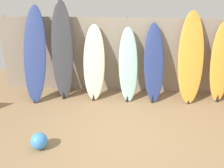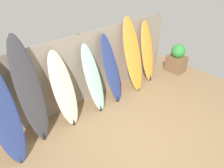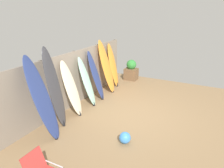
{
  "view_description": "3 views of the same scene",
  "coord_description": "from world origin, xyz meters",
  "px_view_note": "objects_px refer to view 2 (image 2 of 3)",
  "views": [
    {
      "loc": [
        0.05,
        -3.76,
        2.68
      ],
      "look_at": [
        -0.24,
        0.55,
        0.79
      ],
      "focal_mm": 40.0,
      "sensor_mm": 36.0,
      "label": 1
    },
    {
      "loc": [
        -2.6,
        -2.02,
        3.4
      ],
      "look_at": [
        0.09,
        0.97,
        0.93
      ],
      "focal_mm": 35.0,
      "sensor_mm": 36.0,
      "label": 2
    },
    {
      "loc": [
        -5.56,
        -2.24,
        3.14
      ],
      "look_at": [
        -0.4,
        0.44,
        1.07
      ],
      "focal_mm": 35.0,
      "sensor_mm": 36.0,
      "label": 3
    }
  ],
  "objects_px": {
    "planter_box": "(177,59)",
    "surfboard_charcoal_1": "(30,92)",
    "surfboard_seafoam_3": "(93,79)",
    "surfboard_navy_4": "(111,70)",
    "surfboard_orange_6": "(147,52)",
    "surfboard_cream_2": "(64,89)",
    "surfboard_navy_0": "(0,110)",
    "surfboard_orange_5": "(133,55)"
  },
  "relations": [
    {
      "from": "planter_box",
      "to": "surfboard_orange_5",
      "type": "bearing_deg",
      "value": 170.96
    },
    {
      "from": "surfboard_charcoal_1",
      "to": "surfboard_orange_6",
      "type": "height_order",
      "value": "surfboard_charcoal_1"
    },
    {
      "from": "surfboard_orange_5",
      "to": "surfboard_charcoal_1",
      "type": "bearing_deg",
      "value": -179.94
    },
    {
      "from": "surfboard_cream_2",
      "to": "planter_box",
      "type": "xyz_separation_m",
      "value": [
        3.95,
        -0.29,
        -0.4
      ]
    },
    {
      "from": "surfboard_cream_2",
      "to": "surfboard_orange_6",
      "type": "xyz_separation_m",
      "value": [
        2.85,
        0.07,
        0.04
      ]
    },
    {
      "from": "surfboard_charcoal_1",
      "to": "surfboard_cream_2",
      "type": "relative_size",
      "value": 1.32
    },
    {
      "from": "surfboard_navy_4",
      "to": "surfboard_cream_2",
      "type": "bearing_deg",
      "value": 178.76
    },
    {
      "from": "surfboard_navy_4",
      "to": "surfboard_orange_6",
      "type": "relative_size",
      "value": 0.98
    },
    {
      "from": "surfboard_navy_4",
      "to": "surfboard_orange_5",
      "type": "bearing_deg",
      "value": 1.83
    },
    {
      "from": "surfboard_seafoam_3",
      "to": "surfboard_navy_4",
      "type": "distance_m",
      "value": 0.58
    },
    {
      "from": "surfboard_cream_2",
      "to": "surfboard_seafoam_3",
      "type": "relative_size",
      "value": 1.03
    },
    {
      "from": "surfboard_seafoam_3",
      "to": "surfboard_orange_6",
      "type": "distance_m",
      "value": 2.07
    },
    {
      "from": "planter_box",
      "to": "surfboard_charcoal_1",
      "type": "bearing_deg",
      "value": 176.55
    },
    {
      "from": "surfboard_charcoal_1",
      "to": "surfboard_cream_2",
      "type": "distance_m",
      "value": 0.76
    },
    {
      "from": "surfboard_cream_2",
      "to": "surfboard_orange_6",
      "type": "height_order",
      "value": "surfboard_orange_6"
    },
    {
      "from": "surfboard_seafoam_3",
      "to": "surfboard_orange_5",
      "type": "xyz_separation_m",
      "value": [
        1.38,
        0.03,
        0.18
      ]
    },
    {
      "from": "surfboard_charcoal_1",
      "to": "surfboard_navy_0",
      "type": "bearing_deg",
      "value": -167.93
    },
    {
      "from": "surfboard_navy_0",
      "to": "surfboard_navy_4",
      "type": "relative_size",
      "value": 1.21
    },
    {
      "from": "surfboard_navy_0",
      "to": "surfboard_navy_4",
      "type": "bearing_deg",
      "value": 2.27
    },
    {
      "from": "surfboard_orange_5",
      "to": "surfboard_orange_6",
      "type": "bearing_deg",
      "value": 5.8
    },
    {
      "from": "surfboard_orange_6",
      "to": "surfboard_orange_5",
      "type": "bearing_deg",
      "value": -174.2
    },
    {
      "from": "surfboard_seafoam_3",
      "to": "surfboard_navy_4",
      "type": "xyz_separation_m",
      "value": [
        0.57,
        0.0,
        0.04
      ]
    },
    {
      "from": "surfboard_seafoam_3",
      "to": "surfboard_navy_4",
      "type": "height_order",
      "value": "surfboard_navy_4"
    },
    {
      "from": "surfboard_charcoal_1",
      "to": "surfboard_navy_4",
      "type": "xyz_separation_m",
      "value": [
        2.07,
        -0.02,
        -0.25
      ]
    },
    {
      "from": "surfboard_orange_6",
      "to": "surfboard_charcoal_1",
      "type": "bearing_deg",
      "value": -178.83
    },
    {
      "from": "surfboard_navy_4",
      "to": "planter_box",
      "type": "relative_size",
      "value": 1.89
    },
    {
      "from": "surfboard_charcoal_1",
      "to": "surfboard_navy_4",
      "type": "distance_m",
      "value": 2.09
    },
    {
      "from": "surfboard_seafoam_3",
      "to": "surfboard_orange_6",
      "type": "height_order",
      "value": "surfboard_orange_6"
    },
    {
      "from": "surfboard_navy_0",
      "to": "surfboard_orange_6",
      "type": "distance_m",
      "value": 4.17
    },
    {
      "from": "surfboard_navy_0",
      "to": "surfboard_charcoal_1",
      "type": "relative_size",
      "value": 0.95
    },
    {
      "from": "surfboard_cream_2",
      "to": "surfboard_orange_6",
      "type": "bearing_deg",
      "value": 1.33
    },
    {
      "from": "surfboard_cream_2",
      "to": "planter_box",
      "type": "distance_m",
      "value": 3.98
    },
    {
      "from": "surfboard_navy_0",
      "to": "surfboard_orange_5",
      "type": "bearing_deg",
      "value": 2.17
    },
    {
      "from": "surfboard_orange_5",
      "to": "planter_box",
      "type": "bearing_deg",
      "value": -9.04
    },
    {
      "from": "surfboard_navy_4",
      "to": "surfboard_charcoal_1",
      "type": "bearing_deg",
      "value": 179.37
    },
    {
      "from": "surfboard_charcoal_1",
      "to": "surfboard_orange_6",
      "type": "distance_m",
      "value": 3.57
    },
    {
      "from": "surfboard_seafoam_3",
      "to": "surfboard_navy_4",
      "type": "bearing_deg",
      "value": 0.47
    },
    {
      "from": "surfboard_navy_4",
      "to": "planter_box",
      "type": "xyz_separation_m",
      "value": [
        2.59,
        -0.26,
        -0.42
      ]
    },
    {
      "from": "surfboard_orange_5",
      "to": "surfboard_navy_4",
      "type": "bearing_deg",
      "value": -178.17
    },
    {
      "from": "surfboard_orange_6",
      "to": "planter_box",
      "type": "height_order",
      "value": "surfboard_orange_6"
    },
    {
      "from": "surfboard_seafoam_3",
      "to": "planter_box",
      "type": "relative_size",
      "value": 1.78
    },
    {
      "from": "surfboard_seafoam_3",
      "to": "surfboard_navy_4",
      "type": "relative_size",
      "value": 0.95
    }
  ]
}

